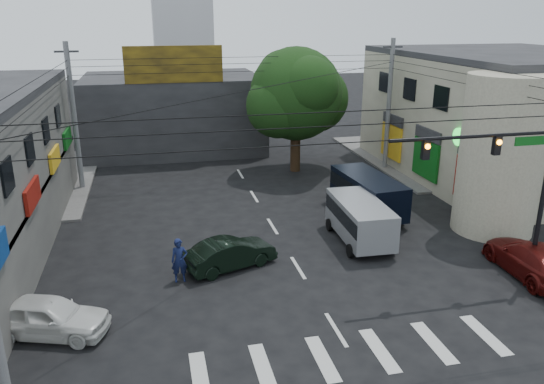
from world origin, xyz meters
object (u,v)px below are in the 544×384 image
object	(u,v)px
traffic_gantry	(511,171)
navy_van	(368,195)
utility_pole_far_right	(389,106)
maroon_sedan	(532,259)
utility_pole_far_left	(74,118)
silver_minivan	(360,222)
traffic_officer	(179,260)
white_compact	(48,316)
street_tree	(296,94)
dark_sedan	(230,253)

from	to	relation	value
traffic_gantry	navy_van	bearing A→B (deg)	104.61
navy_van	utility_pole_far_right	bearing A→B (deg)	-35.00
utility_pole_far_right	maroon_sedan	bearing A→B (deg)	-93.22
utility_pole_far_left	maroon_sedan	distance (m)	26.53
silver_minivan	traffic_officer	bearing A→B (deg)	105.60
white_compact	traffic_officer	distance (m)	5.57
street_tree	white_compact	world-z (taller)	street_tree
dark_sedan	white_compact	distance (m)	7.90
street_tree	maroon_sedan	world-z (taller)	street_tree
dark_sedan	maroon_sedan	world-z (taller)	maroon_sedan
street_tree	silver_minivan	distance (m)	13.63
silver_minivan	traffic_gantry	bearing A→B (deg)	-139.35
silver_minivan	traffic_officer	xyz separation A→B (m)	(-8.88, -2.16, -0.09)
maroon_sedan	dark_sedan	bearing A→B (deg)	-13.20
traffic_gantry	navy_van	distance (m)	9.62
traffic_gantry	utility_pole_far_right	world-z (taller)	utility_pole_far_right
dark_sedan	navy_van	distance (m)	9.80
dark_sedan	maroon_sedan	bearing A→B (deg)	-126.62
utility_pole_far_right	white_compact	distance (m)	26.82
utility_pole_far_left	utility_pole_far_right	distance (m)	21.00
traffic_gantry	traffic_officer	distance (m)	13.87
utility_pole_far_right	silver_minivan	distance (m)	14.14
silver_minivan	navy_van	size ratio (longest dim) A/B	0.86
dark_sedan	traffic_officer	size ratio (longest dim) A/B	2.28
traffic_gantry	maroon_sedan	distance (m)	4.43
street_tree	navy_van	xyz separation A→B (m)	(1.59, -9.42, -4.36)
utility_pole_far_left	white_compact	size ratio (longest dim) A/B	2.04
street_tree	traffic_gantry	distance (m)	18.42
white_compact	navy_van	bearing A→B (deg)	-42.30
street_tree	traffic_officer	size ratio (longest dim) A/B	4.56
utility_pole_far_left	dark_sedan	world-z (taller)	utility_pole_far_left
traffic_gantry	utility_pole_far_left	distance (m)	25.00
dark_sedan	white_compact	bearing A→B (deg)	97.93
navy_van	traffic_officer	distance (m)	12.14
utility_pole_far_left	dark_sedan	xyz separation A→B (m)	(7.59, -13.27, -3.92)
white_compact	traffic_officer	size ratio (longest dim) A/B	2.37
traffic_gantry	white_compact	xyz separation A→B (m)	(-17.71, 0.00, -4.12)
traffic_gantry	dark_sedan	size ratio (longest dim) A/B	1.65
street_tree	utility_pole_far_right	xyz separation A→B (m)	(6.50, -1.00, -0.87)
street_tree	dark_sedan	xyz separation A→B (m)	(-6.91, -14.27, -4.80)
maroon_sedan	traffic_officer	xyz separation A→B (m)	(-14.71, 2.89, 0.20)
maroon_sedan	traffic_officer	size ratio (longest dim) A/B	2.77
traffic_gantry	traffic_officer	world-z (taller)	traffic_gantry
silver_minivan	navy_van	world-z (taller)	navy_van
street_tree	dark_sedan	bearing A→B (deg)	-115.84
street_tree	maroon_sedan	bearing A→B (deg)	-72.82
utility_pole_far_left	traffic_officer	distance (m)	15.47
street_tree	silver_minivan	xyz separation A→B (m)	(-0.28, -12.89, -4.43)
dark_sedan	white_compact	world-z (taller)	white_compact
silver_minivan	white_compact	bearing A→B (deg)	112.50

